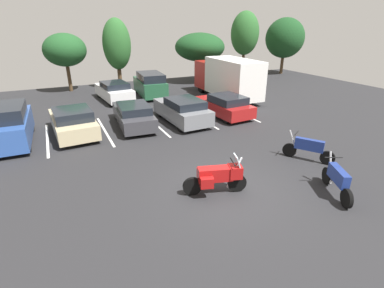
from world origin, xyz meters
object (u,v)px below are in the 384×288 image
(car_champagne, at_px, (73,122))
(car_charcoal, at_px, (133,115))
(motorcycle_third, at_px, (308,148))
(box_truck, at_px, (227,77))
(motorcycle_second, at_px, (337,180))
(car_far_green, at_px, (150,85))
(motorcycle_touring, at_px, (218,176))
(car_far_white, at_px, (114,91))
(car_grey, at_px, (182,110))
(car_red, at_px, (225,105))
(car_blue, at_px, (8,125))

(car_champagne, xyz_separation_m, car_charcoal, (3.25, 0.01, -0.05))
(motorcycle_third, relative_size, car_charcoal, 0.40)
(motorcycle_third, height_order, box_truck, box_truck)
(motorcycle_second, distance_m, car_far_green, 16.82)
(motorcycle_touring, distance_m, car_far_green, 15.13)
(car_far_white, bearing_deg, car_grey, -70.26)
(motorcycle_second, relative_size, car_red, 0.46)
(motorcycle_touring, height_order, box_truck, box_truck)
(car_far_white, height_order, box_truck, box_truck)
(car_blue, height_order, car_charcoal, car_blue)
(car_champagne, distance_m, car_grey, 6.08)
(car_champagne, distance_m, car_far_white, 7.44)
(car_charcoal, relative_size, car_red, 1.08)
(motorcycle_third, bearing_deg, motorcycle_second, -115.69)
(car_charcoal, bearing_deg, car_blue, 179.94)
(car_far_green, bearing_deg, box_truck, -30.74)
(car_charcoal, bearing_deg, motorcycle_second, -66.66)
(motorcycle_touring, distance_m, car_blue, 10.79)
(car_blue, relative_size, box_truck, 0.64)
(car_champagne, height_order, car_red, car_champagne)
(motorcycle_second, xyz_separation_m, car_far_white, (-4.12, 16.69, 0.13))
(car_red, bearing_deg, box_truck, 56.47)
(motorcycle_touring, relative_size, car_far_white, 0.47)
(car_far_white, bearing_deg, car_far_green, 1.49)
(motorcycle_third, relative_size, car_blue, 0.42)
(motorcycle_second, bearing_deg, car_far_white, 103.85)
(car_far_white, distance_m, box_truck, 8.74)
(motorcycle_touring, distance_m, box_truck, 14.12)
(car_grey, relative_size, car_far_white, 0.98)
(motorcycle_second, relative_size, car_grey, 0.44)
(car_blue, xyz_separation_m, car_red, (11.90, -0.53, -0.27))
(car_far_white, bearing_deg, car_champagne, -118.14)
(car_blue, bearing_deg, motorcycle_second, -43.96)
(car_charcoal, bearing_deg, car_red, -5.19)
(car_red, distance_m, box_truck, 4.91)
(car_blue, relative_size, car_far_white, 0.97)
(motorcycle_third, xyz_separation_m, car_far_white, (-5.30, 14.24, 0.15))
(motorcycle_touring, bearing_deg, car_charcoal, 94.96)
(motorcycle_third, xyz_separation_m, car_grey, (-2.75, 7.14, 0.17))
(motorcycle_touring, bearing_deg, motorcycle_second, -26.72)
(car_champagne, height_order, car_far_white, car_champagne)
(motorcycle_second, bearing_deg, box_truck, 73.56)
(car_blue, height_order, box_truck, box_truck)
(motorcycle_second, xyz_separation_m, car_charcoal, (-4.38, 10.15, 0.09))
(car_blue, height_order, car_grey, car_blue)
(motorcycle_third, relative_size, car_far_green, 0.42)
(motorcycle_second, relative_size, car_far_white, 0.43)
(motorcycle_third, distance_m, car_champagne, 11.69)
(motorcycle_touring, height_order, car_far_green, car_far_green)
(car_charcoal, distance_m, car_far_white, 6.55)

